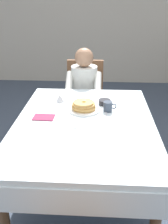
{
  "coord_description": "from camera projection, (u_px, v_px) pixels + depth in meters",
  "views": [
    {
      "loc": [
        0.11,
        -1.86,
        1.67
      ],
      "look_at": [
        -0.01,
        0.06,
        0.79
      ],
      "focal_mm": 42.03,
      "sensor_mm": 36.0,
      "label": 1
    }
  ],
  "objects": [
    {
      "name": "ground_plane",
      "position": [
        84.0,
        194.0,
        2.39
      ],
      "size": [
        14.0,
        14.0,
        0.0
      ],
      "primitive_type": "plane",
      "color": "#3D4756"
    },
    {
      "name": "dining_table_main",
      "position": [
        85.0,
        131.0,
        2.12
      ],
      "size": [
        1.12,
        1.52,
        0.74
      ],
      "color": "silver",
      "rests_on": "ground"
    },
    {
      "name": "chair_diner",
      "position": [
        85.0,
        94.0,
        3.23
      ],
      "size": [
        0.44,
        0.45,
        0.93
      ],
      "rotation": [
        0.0,
        0.0,
        3.14
      ],
      "color": "brown",
      "rests_on": "ground"
    },
    {
      "name": "diner_person",
      "position": [
        84.0,
        88.0,
        3.04
      ],
      "size": [
        0.4,
        0.43,
        1.12
      ],
      "rotation": [
        0.0,
        0.0,
        3.14
      ],
      "color": "silver",
      "rests_on": "ground"
    },
    {
      "name": "plate_breakfast",
      "position": [
        84.0,
        109.0,
        2.27
      ],
      "size": [
        0.28,
        0.28,
        0.02
      ],
      "primitive_type": "cylinder",
      "color": "white",
      "rests_on": "dining_table_main"
    },
    {
      "name": "breakfast_stack",
      "position": [
        84.0,
        105.0,
        2.25
      ],
      "size": [
        0.21,
        0.21,
        0.08
      ],
      "color": "tan",
      "rests_on": "plate_breakfast"
    },
    {
      "name": "cup_coffee",
      "position": [
        108.0,
        107.0,
        2.24
      ],
      "size": [
        0.11,
        0.08,
        0.08
      ],
      "color": "#333D4C",
      "rests_on": "dining_table_main"
    },
    {
      "name": "bowl_butter",
      "position": [
        105.0,
        102.0,
        2.38
      ],
      "size": [
        0.11,
        0.11,
        0.04
      ],
      "primitive_type": "cylinder",
      "color": "black",
      "rests_on": "dining_table_main"
    },
    {
      "name": "syrup_pitcher",
      "position": [
        60.0,
        98.0,
        2.43
      ],
      "size": [
        0.08,
        0.08,
        0.07
      ],
      "color": "silver",
      "rests_on": "dining_table_main"
    },
    {
      "name": "fork_left_of_plate",
      "position": [
        62.0,
        110.0,
        2.26
      ],
      "size": [
        0.02,
        0.18,
        0.0
      ],
      "primitive_type": "cube",
      "rotation": [
        0.0,
        0.0,
        1.55
      ],
      "color": "silver",
      "rests_on": "dining_table_main"
    },
    {
      "name": "knife_right_of_plate",
      "position": [
        106.0,
        111.0,
        2.24
      ],
      "size": [
        0.02,
        0.2,
        0.0
      ],
      "primitive_type": "cube",
      "rotation": [
        0.0,
        0.0,
        1.56
      ],
      "color": "silver",
      "rests_on": "dining_table_main"
    },
    {
      "name": "spoon_near_edge",
      "position": [
        82.0,
        129.0,
        1.95
      ],
      "size": [
        0.15,
        0.05,
        0.0
      ],
      "primitive_type": "cube",
      "rotation": [
        0.0,
        0.0,
        -0.27
      ],
      "color": "silver",
      "rests_on": "dining_table_main"
    },
    {
      "name": "napkin_folded",
      "position": [
        44.0,
        117.0,
        2.13
      ],
      "size": [
        0.17,
        0.13,
        0.01
      ],
      "primitive_type": "cube",
      "rotation": [
        0.0,
        0.0,
        -0.04
      ],
      "color": "#8C2D4C",
      "rests_on": "dining_table_main"
    }
  ]
}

